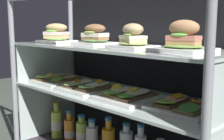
{
  "coord_description": "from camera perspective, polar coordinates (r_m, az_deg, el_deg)",
  "views": [
    {
      "loc": [
        1.05,
        -1.03,
        0.76
      ],
      "look_at": [
        0.0,
        0.0,
        0.54
      ],
      "focal_mm": 47.79,
      "sensor_mm": 36.0,
      "label": 1
    }
  ],
  "objects": [
    {
      "name": "plated_roll_sandwich_near_right_corner",
      "position": [
        1.2,
        13.52,
        5.48
      ],
      "size": [
        0.21,
        0.21,
        0.12
      ],
      "color": "white",
      "rests_on": "shelf_upper_glass"
    },
    {
      "name": "open_sandwich_tray_near_right_corner",
      "position": [
        1.26,
        13.86,
        -6.58
      ],
      "size": [
        0.26,
        0.27,
        0.06
      ],
      "color": "white",
      "rests_on": "shelf_lower_glass"
    },
    {
      "name": "plated_roll_sandwich_mid_right",
      "position": [
        1.77,
        -10.59,
        6.58
      ],
      "size": [
        0.18,
        0.18,
        0.11
      ],
      "color": "white",
      "rests_on": "shelf_upper_glass"
    },
    {
      "name": "juice_bottle_front_second",
      "position": [
        1.79,
        -5.8,
        -12.09
      ],
      "size": [
        0.07,
        0.07,
        0.2
      ],
      "color": "#B1DB4B",
      "rests_on": "case_base_deck"
    },
    {
      "name": "open_sandwich_tray_near_left_corner",
      "position": [
        1.59,
        -4.69,
        -3.16
      ],
      "size": [
        0.26,
        0.27,
        0.06
      ],
      "color": "white",
      "rests_on": "shelf_lower_glass"
    },
    {
      "name": "plated_roll_sandwich_far_right",
      "position": [
        1.59,
        -3.28,
        6.43
      ],
      "size": [
        0.18,
        0.18,
        0.11
      ],
      "color": "white",
      "rests_on": "shelf_upper_glass"
    },
    {
      "name": "shelf_lower_glass",
      "position": [
        1.51,
        0.0,
        -4.71
      ],
      "size": [
        1.25,
        0.42,
        0.01
      ],
      "primitive_type": "cube",
      "color": "silver",
      "rests_on": "riser_lower_tier"
    },
    {
      "name": "juice_bottle_front_fourth",
      "position": [
        1.71,
        -3.78,
        -13.11
      ],
      "size": [
        0.07,
        0.07,
        0.2
      ],
      "color": "silver",
      "rests_on": "case_base_deck"
    },
    {
      "name": "juice_bottle_back_left",
      "position": [
        1.88,
        -8.14,
        -11.35
      ],
      "size": [
        0.06,
        0.06,
        0.2
      ],
      "color": "orange",
      "rests_on": "case_base_deck"
    },
    {
      "name": "shelf_upper_glass",
      "position": [
        1.48,
        0.0,
        4.35
      ],
      "size": [
        1.25,
        0.42,
        0.01
      ],
      "primitive_type": "cube",
      "color": "silver",
      "rests_on": "riser_upper_tier"
    },
    {
      "name": "case_frame",
      "position": [
        1.59,
        3.58,
        -0.73
      ],
      "size": [
        1.29,
        0.46,
        0.92
      ],
      "color": "gray",
      "rests_on": "ground"
    },
    {
      "name": "riser_lower_tier",
      "position": [
        1.57,
        0.0,
        -11.39
      ],
      "size": [
        1.23,
        0.4,
        0.36
      ],
      "color": "silver",
      "rests_on": "case_base_deck"
    },
    {
      "name": "juice_bottle_front_right_end",
      "position": [
        1.98,
        -10.43,
        -10.01
      ],
      "size": [
        0.07,
        0.07,
        0.23
      ],
      "color": "#BAD948",
      "rests_on": "case_base_deck"
    },
    {
      "name": "riser_upper_tier",
      "position": [
        1.49,
        0.0,
        -0.24
      ],
      "size": [
        1.23,
        0.4,
        0.23
      ],
      "color": "silver",
      "rests_on": "shelf_lower_glass"
    },
    {
      "name": "open_sandwich_tray_mid_left",
      "position": [
        1.82,
        -10.34,
        -1.76
      ],
      "size": [
        0.26,
        0.27,
        0.06
      ],
      "color": "white",
      "rests_on": "shelf_lower_glass"
    },
    {
      "name": "open_sandwich_tray_far_right",
      "position": [
        1.39,
        3.1,
        -4.81
      ],
      "size": [
        0.26,
        0.27,
        0.06
      ],
      "color": "white",
      "rests_on": "shelf_lower_glass"
    },
    {
      "name": "plated_roll_sandwich_center",
      "position": [
        1.37,
        3.98,
        6.09
      ],
      "size": [
        0.18,
        0.18,
        0.11
      ],
      "color": "white",
      "rests_on": "shelf_upper_glass"
    }
  ]
}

